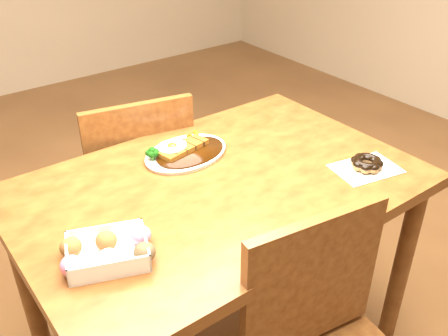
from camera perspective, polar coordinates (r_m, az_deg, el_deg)
table at (r=1.55m, az=-0.52°, el=-4.68°), size 1.20×0.80×0.75m
chair_far at (r=2.03m, az=-10.00°, el=-1.66°), size 0.50×0.50×0.87m
katsu_curry_plate at (r=1.63m, az=-4.58°, el=1.90°), size 0.31×0.24×0.06m
donut_box at (r=1.24m, az=-13.16°, el=-9.18°), size 0.23×0.21×0.05m
pon_de_ring at (r=1.61m, az=15.99°, el=0.50°), size 0.23×0.18×0.04m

